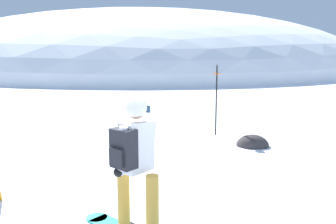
# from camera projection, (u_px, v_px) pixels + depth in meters

# --- Properties ---
(ground_plane) EXTENTS (300.00, 300.00, 0.00)m
(ground_plane) POSITION_uv_depth(u_px,v_px,m) (140.00, 223.00, 4.90)
(ground_plane) COLOR white
(ridge_peak_main) EXTENTS (43.92, 39.53, 11.43)m
(ridge_peak_main) POSITION_uv_depth(u_px,v_px,m) (139.00, 67.00, 39.10)
(ridge_peak_main) COLOR white
(ridge_peak_main) RESTS_ON ground
(snowboarder_main) EXTENTS (1.58, 1.14, 1.71)m
(snowboarder_main) POSITION_uv_depth(u_px,v_px,m) (135.00, 165.00, 4.33)
(snowboarder_main) COLOR #23B7A3
(snowboarder_main) RESTS_ON ground
(piste_marker_near) EXTENTS (0.20, 0.20, 1.82)m
(piste_marker_near) POSITION_uv_depth(u_px,v_px,m) (216.00, 94.00, 9.50)
(piste_marker_near) COLOR black
(piste_marker_near) RESTS_ON ground
(rock_dark) EXTENTS (0.74, 0.63, 0.52)m
(rock_dark) POSITION_uv_depth(u_px,v_px,m) (253.00, 146.00, 8.61)
(rock_dark) COLOR #383333
(rock_dark) RESTS_ON ground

